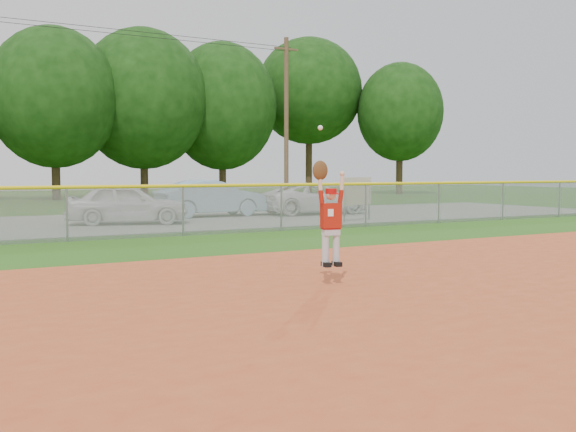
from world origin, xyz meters
The scene contains 11 objects.
ground centered at (0.00, 0.00, 0.00)m, with size 120.00×120.00×0.00m, color #255212.
clay_infield centered at (0.00, -3.00, 0.02)m, with size 24.00×16.00×0.04m, color #AE421F.
parking_strip centered at (0.00, 16.00, 0.01)m, with size 44.00×10.00×0.03m, color slate.
car_white_a centered at (-0.42, 14.82, 0.76)m, with size 1.72×4.28×1.46m, color white.
car_blue centered at (3.71, 17.04, 0.80)m, with size 1.63×4.66×1.54m, color #85ACC6.
car_white_b centered at (8.38, 16.24, 0.70)m, with size 2.24×4.85×1.35m, color white.
sponsor_sign centered at (7.67, 11.98, 1.12)m, with size 1.80×0.76×1.70m.
outfield_fence centered at (0.00, 10.00, 0.88)m, with size 40.06×0.10×1.55m.
power_lines centered at (1.00, 22.00, 4.68)m, with size 19.40×0.24×9.00m.
tree_line centered at (0.96, 37.90, 7.53)m, with size 62.37×13.00×14.43m.
ballplayer centered at (-0.69, 0.70, 1.22)m, with size 0.59×0.29×2.34m.
Camera 1 is at (-6.38, -8.31, 1.94)m, focal length 40.00 mm.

